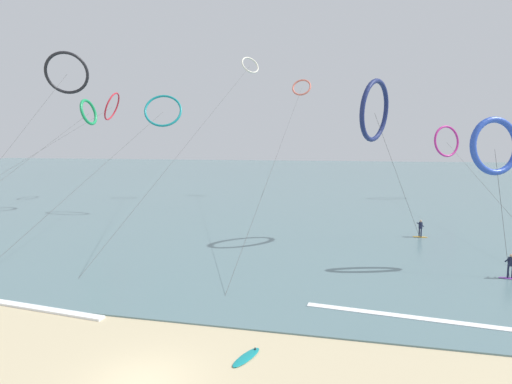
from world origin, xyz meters
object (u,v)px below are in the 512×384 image
(kite_magenta, at_px, (447,141))
(kite_cobalt, at_px, (495,146))
(kite_coral, at_px, (301,88))
(kite_emerald, at_px, (88,112))
(kite_crimson, at_px, (112,107))
(kite_charcoal, at_px, (67,73))
(kite_navy, at_px, (375,111))
(surfer_amber, at_px, (420,230))
(kite_ivory, at_px, (250,66))
(kite_teal, at_px, (163,111))
(surfer_violet, at_px, (510,268))
(surfboard_spare, at_px, (246,357))

(kite_magenta, bearing_deg, kite_cobalt, -131.58)
(kite_coral, xyz_separation_m, kite_emerald, (-26.08, -20.95, -5.16))
(kite_crimson, distance_m, kite_charcoal, 18.57)
(kite_navy, distance_m, kite_charcoal, 35.08)
(surfer_amber, bearing_deg, kite_crimson, -140.40)
(surfer_amber, bearing_deg, kite_magenta, 137.12)
(kite_cobalt, bearing_deg, kite_crimson, 121.05)
(kite_ivory, height_order, kite_teal, kite_ivory)
(kite_navy, height_order, kite_charcoal, kite_charcoal)
(kite_emerald, height_order, kite_charcoal, kite_charcoal)
(kite_emerald, bearing_deg, kite_teal, -97.12)
(kite_crimson, xyz_separation_m, kite_coral, (29.53, 9.71, 3.38))
(surfer_violet, relative_size, kite_cobalt, 0.15)
(surfer_amber, relative_size, kite_magenta, 0.03)
(kite_navy, bearing_deg, kite_emerald, -80.97)
(kite_crimson, bearing_deg, kite_navy, 47.29)
(kite_ivory, relative_size, kite_cobalt, 3.98)
(surfer_violet, bearing_deg, surfboard_spare, -140.98)
(kite_coral, height_order, kite_charcoal, kite_coral)
(kite_navy, bearing_deg, surfer_violet, 72.95)
(kite_magenta, bearing_deg, kite_crimson, 158.54)
(kite_ivory, xyz_separation_m, kite_emerald, (-18.38, -15.83, -8.16))
(kite_emerald, bearing_deg, kite_magenta, -68.62)
(kite_magenta, bearing_deg, kite_coral, 150.49)
(surfboard_spare, bearing_deg, kite_cobalt, 47.61)
(kite_cobalt, bearing_deg, kite_emerald, 130.46)
(surfer_violet, distance_m, kite_coral, 47.94)
(kite_charcoal, bearing_deg, kite_crimson, -98.23)
(kite_ivory, height_order, surfboard_spare, kite_ivory)
(kite_navy, relative_size, kite_teal, 0.48)
(kite_emerald, xyz_separation_m, surfboard_spare, (29.92, -33.24, -13.21))
(surfer_violet, xyz_separation_m, kite_magenta, (4.74, 42.14, 8.64))
(surfer_violet, height_order, kite_magenta, kite_magenta)
(surfer_violet, bearing_deg, surfer_amber, 104.38)
(kite_teal, xyz_separation_m, surfboard_spare, (18.82, -32.47, -13.17))
(surfer_violet, relative_size, kite_navy, 0.12)
(kite_magenta, distance_m, kite_charcoal, 56.41)
(kite_crimson, xyz_separation_m, kite_emerald, (3.45, -11.24, -1.78))
(kite_crimson, height_order, kite_charcoal, kite_charcoal)
(kite_cobalt, bearing_deg, kite_navy, 111.77)
(surfer_violet, distance_m, kite_cobalt, 8.32)
(kite_crimson, xyz_separation_m, surfboard_spare, (33.37, -44.48, -14.99))
(kite_teal, bearing_deg, kite_magenta, 14.27)
(surfer_amber, distance_m, kite_magenta, 32.77)
(kite_emerald, relative_size, surfboard_spare, 14.89)
(kite_coral, bearing_deg, kite_magenta, 9.37)
(kite_teal, distance_m, kite_coral, 26.89)
(kite_teal, height_order, kite_cobalt, kite_teal)
(surfer_violet, height_order, kite_navy, kite_navy)
(kite_ivory, height_order, kite_emerald, kite_ivory)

